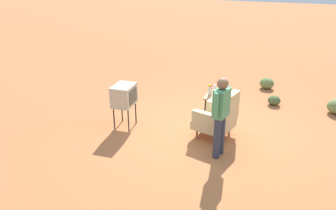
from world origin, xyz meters
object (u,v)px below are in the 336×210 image
side_table (217,100)px  person_standing (221,113)px  bottle_short_clear (215,89)px  flower_vase (210,88)px  soda_can_red (218,94)px  armchair (218,117)px  bottle_wine_green (223,93)px  tv_on_stand (124,95)px

side_table → person_standing: (1.56, 0.44, 0.39)m
bottle_short_clear → flower_vase: bearing=-24.8°
side_table → soda_can_red: soda_can_red is taller
person_standing → soda_can_red: 1.60m
person_standing → flower_vase: (-1.61, -0.63, -0.15)m
armchair → flower_vase: 1.03m
bottle_wine_green → bottle_short_clear: 0.46m
person_standing → side_table: bearing=-164.3°
bottle_wine_green → soda_can_red: bottle_wine_green is taller
tv_on_stand → bottle_wine_green: (-0.96, 2.08, 0.02)m
person_standing → soda_can_red: person_standing is taller
armchair → tv_on_stand: 2.19m
tv_on_stand → bottle_wine_green: bearing=114.8°
person_standing → bottle_short_clear: bearing=-162.6°
armchair → bottle_short_clear: armchair is taller
tv_on_stand → armchair: bearing=97.0°
flower_vase → tv_on_stand: bearing=-56.1°
person_standing → bottle_wine_green: (-1.42, -0.27, -0.13)m
armchair → side_table: (-0.84, -0.24, 0.05)m
soda_can_red → armchair: bearing=15.8°
armchair → person_standing: size_ratio=0.65×
armchair → person_standing: 0.87m
side_table → bottle_wine_green: 0.34m
armchair → side_table: 0.88m
armchair → bottle_short_clear: 1.14m
bottle_wine_green → flower_vase: size_ratio=1.21×
flower_vase → person_standing: bearing=21.4°
person_standing → flower_vase: 1.74m
person_standing → bottle_short_clear: (-1.78, -0.56, -0.19)m
soda_can_red → bottle_short_clear: (-0.25, -0.13, 0.04)m
flower_vase → armchair: bearing=26.0°
tv_on_stand → flower_vase: bearing=123.9°
bottle_wine_green → flower_vase: bearing=-118.4°
armchair → person_standing: bearing=15.2°
side_table → tv_on_stand: tv_on_stand is taller
armchair → person_standing: person_standing is taller
armchair → side_table: armchair is taller
armchair → soda_can_red: bearing=-164.2°
armchair → bottle_wine_green: bearing=-173.7°
tv_on_stand → side_table: bearing=120.0°
side_table → bottle_short_clear: bottle_short_clear is taller
flower_vase → side_table: bearing=75.8°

